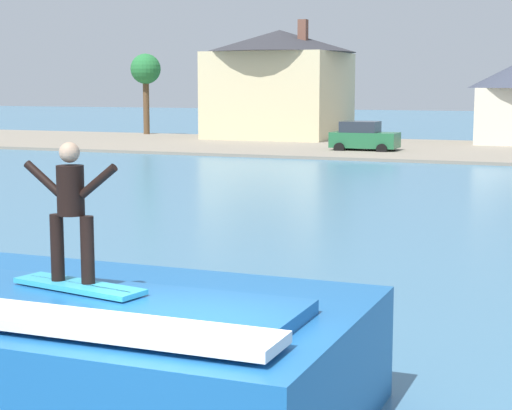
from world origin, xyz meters
name	(u,v)px	position (x,y,z in m)	size (l,w,h in m)	color
wave_crest	(87,354)	(-1.73, 1.27, 0.76)	(6.52, 4.01, 1.61)	#1C5B9B
surfboard	(79,286)	(-1.70, 1.09, 1.64)	(1.79, 0.77, 0.06)	#33A5CC
surfer	(71,204)	(-1.81, 1.14, 2.59)	(1.25, 0.32, 1.65)	black
car_near_shore	(364,137)	(-9.24, 42.38, 0.95)	(3.89, 2.21, 1.86)	#23663D
house_with_chimney	(279,81)	(-18.18, 52.19, 4.28)	(11.05, 11.05, 8.50)	beige
tree_tall_bare	(146,72)	(-29.36, 52.48, 5.00)	(2.34, 2.34, 6.39)	brown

